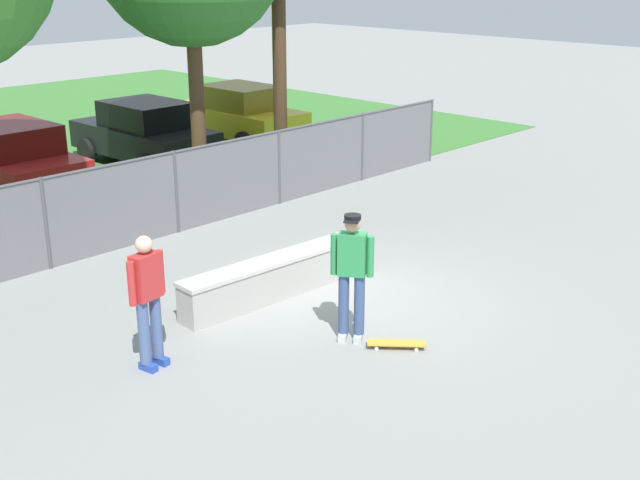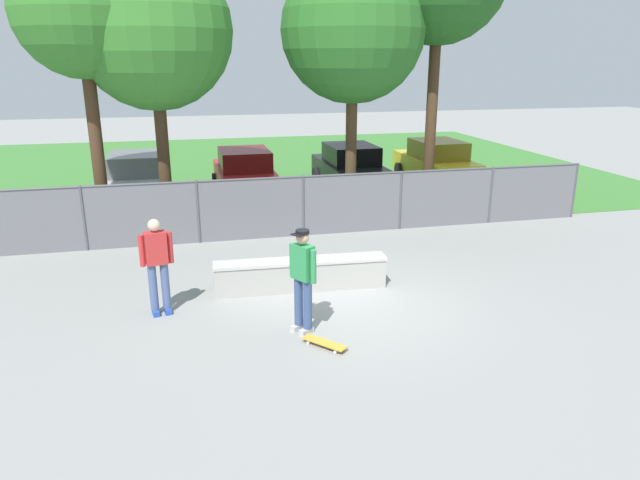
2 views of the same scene
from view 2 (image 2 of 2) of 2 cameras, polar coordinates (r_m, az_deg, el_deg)
ground_plane at (r=11.24m, az=3.30°, el=-6.37°), size 80.00×80.00×0.00m
grass_strip at (r=25.42m, az=-6.41°, el=7.09°), size 28.37×20.00×0.02m
concrete_ledge at (r=11.82m, az=-1.90°, el=-3.41°), size 3.54×0.67×0.65m
skateboarder at (r=9.77m, az=-1.71°, el=-3.56°), size 0.42×0.52×1.84m
skateboard at (r=9.64m, az=0.44°, el=-10.11°), size 0.67×0.74×0.09m
chainlink_fence at (r=15.28m, az=-1.66°, el=3.65°), size 16.44×0.07×1.63m
tree_near_left at (r=15.61m, az=-22.49°, el=20.06°), size 3.18×3.18×7.22m
tree_near_right at (r=15.81m, az=-16.11°, el=19.20°), size 3.95×3.95×7.19m
tree_mid at (r=16.66m, az=3.27°, el=19.95°), size 3.95×3.95×7.26m
car_silver at (r=19.69m, az=-17.56°, el=5.82°), size 2.05×4.22×1.66m
car_red at (r=19.74m, az=-7.44°, el=6.52°), size 2.05×4.22×1.66m
car_black at (r=20.70m, az=2.96°, el=7.15°), size 2.05×4.22×1.66m
car_yellow at (r=22.20m, az=11.36°, el=7.53°), size 2.05×4.22×1.66m
bystander at (r=10.88m, az=-15.75°, el=-2.13°), size 0.59×0.33×1.82m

